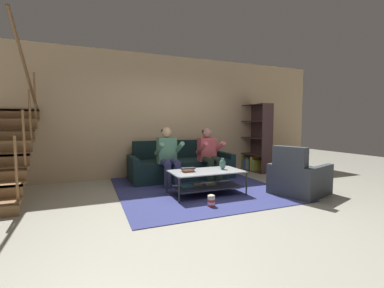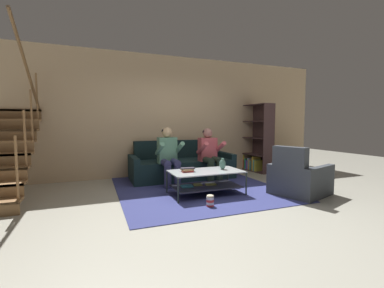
{
  "view_description": "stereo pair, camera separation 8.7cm",
  "coord_description": "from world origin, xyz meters",
  "px_view_note": "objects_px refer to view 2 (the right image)",
  "views": [
    {
      "loc": [
        -1.92,
        -3.66,
        1.26
      ],
      "look_at": [
        -0.1,
        0.8,
        0.88
      ],
      "focal_mm": 24.0,
      "sensor_mm": 36.0,
      "label": 1
    },
    {
      "loc": [
        -1.84,
        -3.69,
        1.26
      ],
      "look_at": [
        -0.1,
        0.8,
        0.88
      ],
      "focal_mm": 24.0,
      "sensor_mm": 36.0,
      "label": 2
    }
  ],
  "objects_px": {
    "couch": "(181,166)",
    "coffee_table": "(205,179)",
    "person_seated_left": "(169,154)",
    "person_seated_right": "(210,153)",
    "armchair": "(299,179)",
    "vase": "(222,164)",
    "book_stack": "(187,170)",
    "bookshelf": "(257,146)",
    "popcorn_tub": "(210,201)"
  },
  "relations": [
    {
      "from": "person_seated_left",
      "to": "armchair",
      "type": "bearing_deg",
      "value": -37.35
    },
    {
      "from": "book_stack",
      "to": "popcorn_tub",
      "type": "xyz_separation_m",
      "value": [
        0.11,
        -0.7,
        -0.37
      ]
    },
    {
      "from": "armchair",
      "to": "person_seated_left",
      "type": "bearing_deg",
      "value": 142.65
    },
    {
      "from": "person_seated_right",
      "to": "person_seated_left",
      "type": "bearing_deg",
      "value": 179.84
    },
    {
      "from": "coffee_table",
      "to": "book_stack",
      "type": "xyz_separation_m",
      "value": [
        -0.33,
        0.04,
        0.18
      ]
    },
    {
      "from": "bookshelf",
      "to": "popcorn_tub",
      "type": "xyz_separation_m",
      "value": [
        -2.45,
        -2.3,
        -0.57
      ]
    },
    {
      "from": "person_seated_left",
      "to": "armchair",
      "type": "distance_m",
      "value": 2.51
    },
    {
      "from": "person_seated_left",
      "to": "book_stack",
      "type": "height_order",
      "value": "person_seated_left"
    },
    {
      "from": "vase",
      "to": "bookshelf",
      "type": "relative_size",
      "value": 0.12
    },
    {
      "from": "vase",
      "to": "book_stack",
      "type": "xyz_separation_m",
      "value": [
        -0.68,
        0.01,
        -0.06
      ]
    },
    {
      "from": "book_stack",
      "to": "couch",
      "type": "bearing_deg",
      "value": 75.38
    },
    {
      "from": "person_seated_left",
      "to": "person_seated_right",
      "type": "relative_size",
      "value": 1.02
    },
    {
      "from": "coffee_table",
      "to": "popcorn_tub",
      "type": "relative_size",
      "value": 6.83
    },
    {
      "from": "armchair",
      "to": "couch",
      "type": "bearing_deg",
      "value": 126.29
    },
    {
      "from": "coffee_table",
      "to": "popcorn_tub",
      "type": "height_order",
      "value": "coffee_table"
    },
    {
      "from": "person_seated_left",
      "to": "bookshelf",
      "type": "height_order",
      "value": "bookshelf"
    },
    {
      "from": "bookshelf",
      "to": "armchair",
      "type": "relative_size",
      "value": 1.6
    },
    {
      "from": "person_seated_left",
      "to": "book_stack",
      "type": "relative_size",
      "value": 4.72
    },
    {
      "from": "couch",
      "to": "coffee_table",
      "type": "relative_size",
      "value": 1.81
    },
    {
      "from": "person_seated_right",
      "to": "book_stack",
      "type": "distance_m",
      "value": 1.21
    },
    {
      "from": "coffee_table",
      "to": "bookshelf",
      "type": "bearing_deg",
      "value": 36.2
    },
    {
      "from": "vase",
      "to": "popcorn_tub",
      "type": "distance_m",
      "value": 0.99
    },
    {
      "from": "vase",
      "to": "popcorn_tub",
      "type": "height_order",
      "value": "vase"
    },
    {
      "from": "popcorn_tub",
      "to": "vase",
      "type": "bearing_deg",
      "value": 50.42
    },
    {
      "from": "couch",
      "to": "coffee_table",
      "type": "bearing_deg",
      "value": -91.79
    },
    {
      "from": "coffee_table",
      "to": "popcorn_tub",
      "type": "xyz_separation_m",
      "value": [
        -0.21,
        -0.66,
        -0.19
      ]
    },
    {
      "from": "couch",
      "to": "person_seated_left",
      "type": "xyz_separation_m",
      "value": [
        -0.46,
        -0.55,
        0.36
      ]
    },
    {
      "from": "coffee_table",
      "to": "bookshelf",
      "type": "relative_size",
      "value": 0.73
    },
    {
      "from": "person_seated_right",
      "to": "popcorn_tub",
      "type": "height_order",
      "value": "person_seated_right"
    },
    {
      "from": "coffee_table",
      "to": "armchair",
      "type": "height_order",
      "value": "armchair"
    },
    {
      "from": "coffee_table",
      "to": "armchair",
      "type": "relative_size",
      "value": 1.16
    },
    {
      "from": "couch",
      "to": "person_seated_right",
      "type": "xyz_separation_m",
      "value": [
        0.46,
        -0.56,
        0.35
      ]
    },
    {
      "from": "person_seated_left",
      "to": "book_stack",
      "type": "bearing_deg",
      "value": -84.0
    },
    {
      "from": "armchair",
      "to": "coffee_table",
      "type": "bearing_deg",
      "value": 158.93
    },
    {
      "from": "bookshelf",
      "to": "popcorn_tub",
      "type": "bearing_deg",
      "value": -136.88
    },
    {
      "from": "person_seated_right",
      "to": "armchair",
      "type": "height_order",
      "value": "person_seated_right"
    },
    {
      "from": "armchair",
      "to": "book_stack",
      "type": "bearing_deg",
      "value": 161.21
    },
    {
      "from": "person_seated_left",
      "to": "vase",
      "type": "xyz_separation_m",
      "value": [
        0.77,
        -0.87,
        -0.13
      ]
    },
    {
      "from": "person_seated_left",
      "to": "coffee_table",
      "type": "xyz_separation_m",
      "value": [
        0.42,
        -0.91,
        -0.37
      ]
    },
    {
      "from": "armchair",
      "to": "popcorn_tub",
      "type": "relative_size",
      "value": 5.87
    },
    {
      "from": "person_seated_right",
      "to": "coffee_table",
      "type": "distance_m",
      "value": 1.1
    },
    {
      "from": "couch",
      "to": "popcorn_tub",
      "type": "bearing_deg",
      "value": -96.93
    },
    {
      "from": "person_seated_left",
      "to": "couch",
      "type": "bearing_deg",
      "value": 50.21
    },
    {
      "from": "bookshelf",
      "to": "book_stack",
      "type": "bearing_deg",
      "value": -148.06
    },
    {
      "from": "person_seated_right",
      "to": "coffee_table",
      "type": "bearing_deg",
      "value": -119.29
    },
    {
      "from": "couch",
      "to": "book_stack",
      "type": "xyz_separation_m",
      "value": [
        -0.37,
        -1.42,
        0.18
      ]
    },
    {
      "from": "couch",
      "to": "person_seated_left",
      "type": "bearing_deg",
      "value": -129.79
    },
    {
      "from": "book_stack",
      "to": "armchair",
      "type": "xyz_separation_m",
      "value": [
        1.89,
        -0.64,
        -0.18
      ]
    },
    {
      "from": "person_seated_right",
      "to": "book_stack",
      "type": "height_order",
      "value": "person_seated_right"
    },
    {
      "from": "person_seated_left",
      "to": "book_stack",
      "type": "xyz_separation_m",
      "value": [
        0.09,
        -0.87,
        -0.19
      ]
    }
  ]
}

